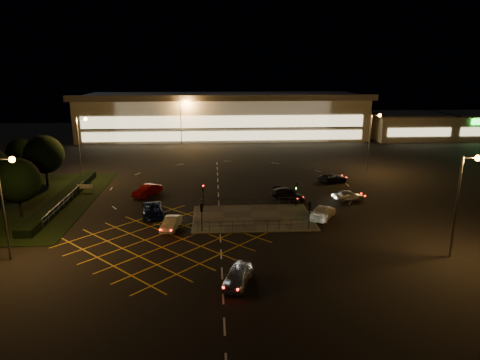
{
  "coord_description": "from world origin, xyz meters",
  "views": [
    {
      "loc": [
        -2.55,
        -50.56,
        17.91
      ],
      "look_at": [
        1.12,
        8.43,
        2.0
      ],
      "focal_mm": 32.0,
      "sensor_mm": 36.0,
      "label": 1
    }
  ],
  "objects": [
    {
      "name": "retail_unit_a",
      "position": [
        46.0,
        53.97,
        3.21
      ],
      "size": [
        18.8,
        14.8,
        6.35
      ],
      "color": "beige",
      "rests_on": "ground"
    },
    {
      "name": "supermarket",
      "position": [
        0.0,
        61.95,
        5.31
      ],
      "size": [
        72.0,
        26.5,
        10.5
      ],
      "color": "beige",
      "rests_on": "ground"
    },
    {
      "name": "car_right_silver",
      "position": [
        15.76,
        4.26,
        0.7
      ],
      "size": [
        4.2,
        1.94,
        1.39
      ],
      "primitive_type": "imported",
      "rotation": [
        0.0,
        0.0,
        1.64
      ],
      "color": "#B1B4B8",
      "rests_on": "ground"
    },
    {
      "name": "signal_nw",
      "position": [
        -4.0,
        1.99,
        2.37
      ],
      "size": [
        0.28,
        0.3,
        3.15
      ],
      "color": "black",
      "rests_on": "pedestrian_island"
    },
    {
      "name": "car_circ_red",
      "position": [
        -12.07,
        8.12,
        0.78
      ],
      "size": [
        4.07,
        4.79,
        1.55
      ],
      "primitive_type": "imported",
      "rotation": [
        0.0,
        0.0,
        5.66
      ],
      "color": "maroon",
      "rests_on": "ground"
    },
    {
      "name": "streetlight_far_right",
      "position": [
        30.44,
        50.0,
        6.56
      ],
      "size": [
        1.78,
        0.56,
        10.03
      ],
      "color": "slate",
      "rests_on": "ground"
    },
    {
      "name": "tree_d",
      "position": [
        -34.0,
        20.0,
        4.02
      ],
      "size": [
        4.68,
        4.68,
        6.37
      ],
      "color": "black",
      "rests_on": "ground"
    },
    {
      "name": "hedge",
      "position": [
        -23.0,
        6.0,
        0.5
      ],
      "size": [
        2.0,
        26.0,
        1.0
      ],
      "primitive_type": "cube",
      "color": "black",
      "rests_on": "ground"
    },
    {
      "name": "car_queue_white",
      "position": [
        -7.5,
        -4.97,
        0.69
      ],
      "size": [
        2.23,
        4.4,
        1.38
      ],
      "primitive_type": "imported",
      "rotation": [
        0.0,
        0.0,
        6.09
      ],
      "color": "#B8B8B8",
      "rests_on": "ground"
    },
    {
      "name": "pedestrian_island",
      "position": [
        2.0,
        -2.0,
        0.06
      ],
      "size": [
        14.0,
        9.0,
        0.12
      ],
      "primitive_type": "cube",
      "color": "#4C4944",
      "rests_on": "ground"
    },
    {
      "name": "car_approach_white",
      "position": [
        10.46,
        -2.51,
        0.77
      ],
      "size": [
        4.61,
        5.67,
        1.54
      ],
      "primitive_type": "imported",
      "rotation": [
        0.0,
        0.0,
        2.6
      ],
      "color": "silver",
      "rests_on": "ground"
    },
    {
      "name": "signal_ne",
      "position": [
        8.0,
        1.99,
        2.37
      ],
      "size": [
        0.28,
        0.3,
        3.15
      ],
      "color": "black",
      "rests_on": "pedestrian_island"
    },
    {
      "name": "streetlight_nw",
      "position": [
        -23.56,
        18.0,
        6.56
      ],
      "size": [
        1.78,
        0.56,
        10.03
      ],
      "color": "slate",
      "rests_on": "ground"
    },
    {
      "name": "streetlight_sw",
      "position": [
        -21.56,
        -12.0,
        6.56
      ],
      "size": [
        1.78,
        0.56,
        10.03
      ],
      "color": "slate",
      "rests_on": "ground"
    },
    {
      "name": "tree_c",
      "position": [
        -28.0,
        14.0,
        4.95
      ],
      "size": [
        5.76,
        5.76,
        7.84
      ],
      "color": "black",
      "rests_on": "ground"
    },
    {
      "name": "signal_sw",
      "position": [
        -4.0,
        -5.99,
        2.37
      ],
      "size": [
        0.28,
        0.3,
        3.15
      ],
      "rotation": [
        0.0,
        0.0,
        3.14
      ],
      "color": "black",
      "rests_on": "pedestrian_island"
    },
    {
      "name": "streetlight_far_left",
      "position": [
        -9.56,
        48.0,
        6.56
      ],
      "size": [
        1.78,
        0.56,
        10.03
      ],
      "color": "slate",
      "rests_on": "ground"
    },
    {
      "name": "streetlight_ne",
      "position": [
        24.44,
        20.0,
        6.56
      ],
      "size": [
        1.78,
        0.56,
        10.03
      ],
      "color": "slate",
      "rests_on": "ground"
    },
    {
      "name": "car_far_dkgrey",
      "position": [
        7.59,
        5.05,
        0.74
      ],
      "size": [
        4.82,
        5.22,
        1.47
      ],
      "primitive_type": "imported",
      "rotation": [
        0.0,
        0.0,
        0.69
      ],
      "color": "black",
      "rests_on": "ground"
    },
    {
      "name": "grass_verge",
      "position": [
        -28.0,
        6.0,
        0.04
      ],
      "size": [
        18.0,
        30.0,
        0.08
      ],
      "primitive_type": "cube",
      "color": "black",
      "rests_on": "ground"
    },
    {
      "name": "retail_unit_b",
      "position": [
        62.0,
        53.96,
        3.22
      ],
      "size": [
        14.8,
        14.8,
        6.35
      ],
      "color": "beige",
      "rests_on": "ground"
    },
    {
      "name": "streetlight_se",
      "position": [
        20.44,
        -14.0,
        6.56
      ],
      "size": [
        1.78,
        0.56,
        10.03
      ],
      "color": "slate",
      "rests_on": "ground"
    },
    {
      "name": "car_near_silver",
      "position": [
        -0.72,
        -17.95,
        0.77
      ],
      "size": [
        3.21,
        4.89,
        1.55
      ],
      "primitive_type": "imported",
      "rotation": [
        0.0,
        0.0,
        5.95
      ],
      "color": "silver",
      "rests_on": "ground"
    },
    {
      "name": "car_east_grey",
      "position": [
        16.19,
        13.75,
        0.66
      ],
      "size": [
        5.16,
        3.49,
        1.31
      ],
      "primitive_type": "imported",
      "rotation": [
        0.0,
        0.0,
        1.87
      ],
      "color": "black",
      "rests_on": "ground"
    },
    {
      "name": "ground",
      "position": [
        0.0,
        0.0,
        0.0
      ],
      "size": [
        180.0,
        180.0,
        0.0
      ],
      "primitive_type": "plane",
      "color": "black",
      "rests_on": "ground"
    },
    {
      "name": "tree_e",
      "position": [
        -26.0,
        0.0,
        4.64
      ],
      "size": [
        5.4,
        5.4,
        7.35
      ],
      "color": "black",
      "rests_on": "ground"
    },
    {
      "name": "signal_se",
      "position": [
        8.0,
        -5.99,
        2.37
      ],
      "size": [
        0.28,
        0.3,
        3.15
      ],
      "rotation": [
        0.0,
        0.0,
        3.14
      ],
      "color": "black",
      "rests_on": "pedestrian_island"
    },
    {
      "name": "car_left_blue",
      "position": [
        -10.21,
        -0.25,
        0.73
      ],
      "size": [
        3.32,
        5.62,
        1.47
      ],
      "primitive_type": "imported",
      "rotation": [
        0.0,
        0.0,
        0.18
      ],
      "color": "#0B1943",
      "rests_on": "ground"
    }
  ]
}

